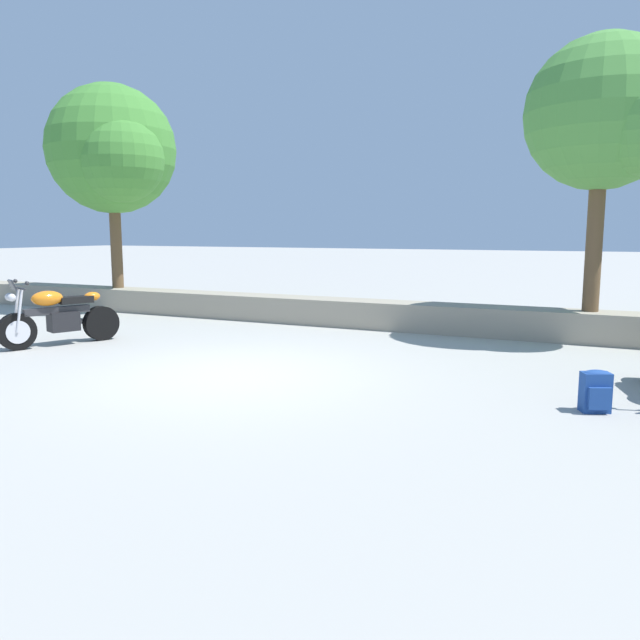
% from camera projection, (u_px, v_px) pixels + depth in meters
% --- Properties ---
extents(ground_plane, '(120.00, 120.00, 0.00)m').
position_uv_depth(ground_plane, '(232.00, 374.00, 8.56)').
color(ground_plane, '#A3A099').
extents(stone_wall, '(36.00, 0.80, 0.55)m').
position_uv_depth(stone_wall, '(358.00, 313.00, 12.83)').
color(stone_wall, gray).
rests_on(stone_wall, ground).
extents(motorcycle_orange_near_left, '(1.04, 1.96, 1.18)m').
position_uv_depth(motorcycle_orange_near_left, '(59.00, 317.00, 10.69)').
color(motorcycle_orange_near_left, black).
rests_on(motorcycle_orange_near_left, ground).
extents(rider_backpack, '(0.35, 0.33, 0.47)m').
position_uv_depth(rider_backpack, '(596.00, 390.00, 6.73)').
color(rider_backpack, navy).
rests_on(rider_backpack, ground).
extents(leafy_tree_far_left, '(3.27, 3.12, 4.96)m').
position_uv_depth(leafy_tree_far_left, '(114.00, 152.00, 15.00)').
color(leafy_tree_far_left, brown).
rests_on(leafy_tree_far_left, stone_wall).
extents(leafy_tree_mid_left, '(2.74, 2.61, 4.72)m').
position_uv_depth(leafy_tree_mid_left, '(610.00, 116.00, 10.42)').
color(leafy_tree_mid_left, brown).
rests_on(leafy_tree_mid_left, stone_wall).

